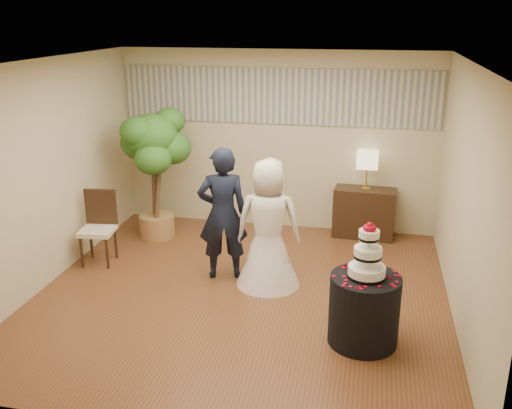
% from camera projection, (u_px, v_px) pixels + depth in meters
% --- Properties ---
extents(floor, '(5.00, 5.00, 0.00)m').
position_uv_depth(floor, '(242.00, 294.00, 7.07)').
color(floor, brown).
rests_on(floor, ground).
extents(ceiling, '(5.00, 5.00, 0.00)m').
position_uv_depth(ceiling, '(240.00, 63.00, 6.17)').
color(ceiling, white).
rests_on(ceiling, wall_back).
extents(wall_back, '(5.00, 0.06, 2.80)m').
position_uv_depth(wall_back, '(277.00, 141.00, 8.94)').
color(wall_back, beige).
rests_on(wall_back, ground).
extents(wall_front, '(5.00, 0.06, 2.80)m').
position_uv_depth(wall_front, '(166.00, 280.00, 4.30)').
color(wall_front, beige).
rests_on(wall_front, ground).
extents(wall_left, '(0.06, 5.00, 2.80)m').
position_uv_depth(wall_left, '(45.00, 175.00, 7.10)').
color(wall_left, beige).
rests_on(wall_left, ground).
extents(wall_right, '(0.06, 5.00, 2.80)m').
position_uv_depth(wall_right, '(466.00, 200.00, 6.14)').
color(wall_right, beige).
rests_on(wall_right, ground).
extents(mural_border, '(4.90, 0.02, 0.85)m').
position_uv_depth(mural_border, '(277.00, 96.00, 8.70)').
color(mural_border, '#9D9C8F').
rests_on(mural_border, wall_back).
extents(groom, '(0.73, 0.58, 1.75)m').
position_uv_depth(groom, '(223.00, 214.00, 7.28)').
color(groom, black).
rests_on(groom, floor).
extents(bride, '(0.89, 0.89, 1.65)m').
position_uv_depth(bride, '(268.00, 223.00, 7.09)').
color(bride, white).
rests_on(bride, floor).
extents(cake_table, '(0.88, 0.88, 0.76)m').
position_uv_depth(cake_table, '(364.00, 310.00, 5.94)').
color(cake_table, black).
rests_on(cake_table, floor).
extents(wedding_cake, '(0.39, 0.39, 0.60)m').
position_uv_depth(wedding_cake, '(368.00, 250.00, 5.72)').
color(wedding_cake, white).
rests_on(wedding_cake, cake_table).
extents(console, '(0.95, 0.47, 0.77)m').
position_uv_depth(console, '(364.00, 213.00, 8.78)').
color(console, black).
rests_on(console, floor).
extents(table_lamp, '(0.32, 0.32, 0.58)m').
position_uv_depth(table_lamp, '(367.00, 171.00, 8.56)').
color(table_lamp, '#D3BE8B').
rests_on(table_lamp, console).
extents(ficus_tree, '(1.05, 1.05, 2.02)m').
position_uv_depth(ficus_tree, '(154.00, 174.00, 8.58)').
color(ficus_tree, '#30641F').
rests_on(ficus_tree, floor).
extents(side_chair, '(0.51, 0.53, 1.01)m').
position_uv_depth(side_chair, '(97.00, 229.00, 7.80)').
color(side_chair, black).
rests_on(side_chair, floor).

